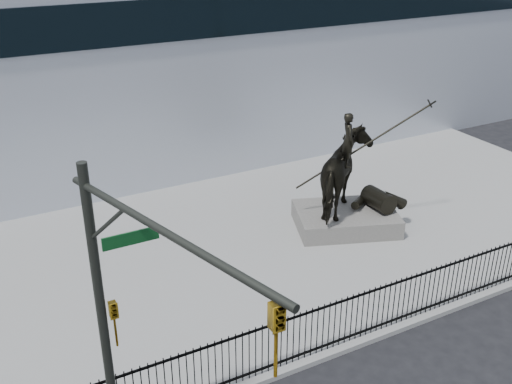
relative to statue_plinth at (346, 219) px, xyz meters
name	(u,v)px	position (x,y,z in m)	size (l,w,h in m)	color
ground	(390,368)	(-3.34, -6.60, -0.49)	(120.00, 120.00, 0.00)	black
plaza	(260,245)	(-3.34, 0.40, -0.41)	(30.00, 12.00, 0.15)	gray
building	(135,51)	(-3.34, 13.40, 4.01)	(44.00, 14.00, 9.00)	#B7BDC7
picket_fence	(363,314)	(-3.34, -5.35, 0.42)	(22.10, 0.10, 1.50)	black
statue_plinth	(346,219)	(0.00, 0.00, 0.00)	(3.59, 2.47, 0.67)	#5C5954
equestrian_statue	(351,175)	(0.06, -0.02, 1.75)	(4.33, 3.51, 3.90)	black
traffic_signal_left	(129,335)	(-10.09, -7.22, 3.54)	(1.52, 4.84, 7.00)	#242621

